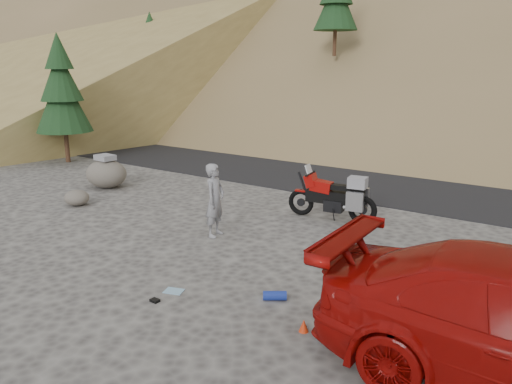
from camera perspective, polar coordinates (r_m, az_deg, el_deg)
ground at (r=10.65m, az=-6.41°, el=-6.86°), size 140.00×140.00×0.00m
road at (r=18.10m, az=12.72°, el=1.80°), size 120.00×7.00×0.05m
conifer_verge at (r=21.28m, az=-21.35°, el=10.90°), size 2.20×2.20×5.04m
motorcycle at (r=12.72m, az=9.10°, el=-0.58°), size 2.33×0.89×1.39m
man at (r=11.63m, az=-4.62°, el=-4.95°), size 0.52×0.69×1.69m
boulder at (r=16.61m, az=-16.74°, el=2.07°), size 1.66×1.52×1.08m
small_rock at (r=14.83m, az=-19.80°, el=-0.61°), size 0.81×0.74×0.44m
gear_blue_mat at (r=8.55m, az=2.16°, el=-11.76°), size 0.42×0.36×0.16m
gear_bottle at (r=7.53m, az=7.55°, el=-15.44°), size 0.10×0.10×0.23m
gear_funnel at (r=7.67m, az=5.48°, el=-14.96°), size 0.20×0.20×0.19m
gear_glove_a at (r=8.68m, az=-11.49°, el=-12.05°), size 0.16×0.12×0.04m
gear_blue_cloth at (r=8.99m, az=-9.37°, el=-11.10°), size 0.39×0.33×0.01m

